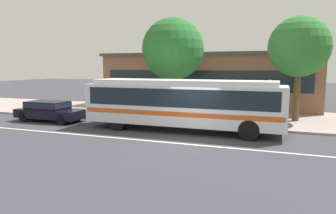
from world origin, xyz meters
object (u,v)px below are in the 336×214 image
at_px(pedestrian_walking_along_curb, 173,106).
at_px(pedestrian_waiting_near_sign, 161,102).
at_px(pedestrian_standing_by_tree, 254,107).
at_px(street_tree_near_stop, 173,49).
at_px(bus_stop_sign, 269,97).
at_px(sedan_behind_bus, 50,110).
at_px(transit_bus, 183,101).
at_px(street_tree_mid_block, 299,47).

bearing_deg(pedestrian_walking_along_curb, pedestrian_waiting_near_sign, 135.37).
bearing_deg(pedestrian_standing_by_tree, street_tree_near_stop, 162.95).
xyz_separation_m(bus_stop_sign, street_tree_near_stop, (-6.59, 2.68, 2.88)).
xyz_separation_m(pedestrian_walking_along_curb, bus_stop_sign, (5.79, -0.29, 0.77)).
height_order(sedan_behind_bus, pedestrian_waiting_near_sign, pedestrian_waiting_near_sign).
xyz_separation_m(transit_bus, street_tree_near_stop, (-2.17, 4.67, 3.08)).
bearing_deg(street_tree_mid_block, pedestrian_waiting_near_sign, -171.41).
height_order(bus_stop_sign, street_tree_near_stop, street_tree_near_stop).
bearing_deg(transit_bus, pedestrian_standing_by_tree, 39.26).
bearing_deg(sedan_behind_bus, bus_stop_sign, 8.42).
bearing_deg(transit_bus, pedestrian_waiting_near_sign, 126.69).
height_order(sedan_behind_bus, street_tree_near_stop, street_tree_near_stop).
relative_size(street_tree_near_stop, street_tree_mid_block, 1.05).
distance_m(pedestrian_walking_along_curb, pedestrian_standing_by_tree, 4.97).
height_order(transit_bus, street_tree_near_stop, street_tree_near_stop).
height_order(pedestrian_walking_along_curb, pedestrian_standing_by_tree, pedestrian_standing_by_tree).
relative_size(pedestrian_waiting_near_sign, street_tree_mid_block, 0.26).
relative_size(pedestrian_waiting_near_sign, bus_stop_sign, 0.64).
bearing_deg(pedestrian_waiting_near_sign, bus_stop_sign, -12.20).
distance_m(sedan_behind_bus, street_tree_near_stop, 9.18).
height_order(pedestrian_standing_by_tree, bus_stop_sign, bus_stop_sign).
bearing_deg(transit_bus, street_tree_near_stop, 114.91).
relative_size(sedan_behind_bus, bus_stop_sign, 1.70).
xyz_separation_m(street_tree_near_stop, street_tree_mid_block, (8.13, 0.13, -0.01)).
xyz_separation_m(sedan_behind_bus, street_tree_near_stop, (6.83, 4.67, 3.98)).
xyz_separation_m(transit_bus, pedestrian_waiting_near_sign, (-2.61, 3.51, -0.51)).
distance_m(transit_bus, street_tree_near_stop, 6.00).
relative_size(transit_bus, pedestrian_standing_by_tree, 6.44).
xyz_separation_m(transit_bus, bus_stop_sign, (4.42, 1.99, 0.20)).
distance_m(transit_bus, street_tree_mid_block, 8.24).
bearing_deg(street_tree_mid_block, bus_stop_sign, -118.56).
bearing_deg(pedestrian_walking_along_curb, pedestrian_standing_by_tree, 7.35).
height_order(sedan_behind_bus, pedestrian_standing_by_tree, pedestrian_standing_by_tree).
xyz_separation_m(sedan_behind_bus, street_tree_mid_block, (14.95, 4.80, 3.97)).
height_order(pedestrian_walking_along_curb, street_tree_near_stop, street_tree_near_stop).
bearing_deg(pedestrian_waiting_near_sign, street_tree_mid_block, 8.59).
bearing_deg(pedestrian_walking_along_curb, street_tree_mid_block, 19.04).
relative_size(sedan_behind_bus, pedestrian_standing_by_tree, 2.71).
relative_size(pedestrian_walking_along_curb, bus_stop_sign, 0.60).
relative_size(transit_bus, street_tree_near_stop, 1.59).
distance_m(pedestrian_standing_by_tree, street_tree_mid_block, 4.71).
height_order(pedestrian_walking_along_curb, bus_stop_sign, bus_stop_sign).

